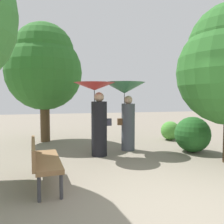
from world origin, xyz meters
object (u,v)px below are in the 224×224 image
Objects in this scene: person_left at (97,108)px; park_bench at (43,159)px; person_right at (126,100)px; tree_near_left at (44,66)px.

person_left is 1.32× the size of park_bench.
person_right is 3.48m from park_bench.
person_right reaches higher than park_bench.
person_left is 1.08m from person_right.
person_left is at bearing 114.11° from person_right.
person_left reaches higher than park_bench.
tree_near_left is (-0.08, 4.45, 2.23)m from park_bench.
person_left is 0.47× the size of tree_near_left.
park_bench is 4.98m from tree_near_left.
park_bench is 0.36× the size of tree_near_left.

